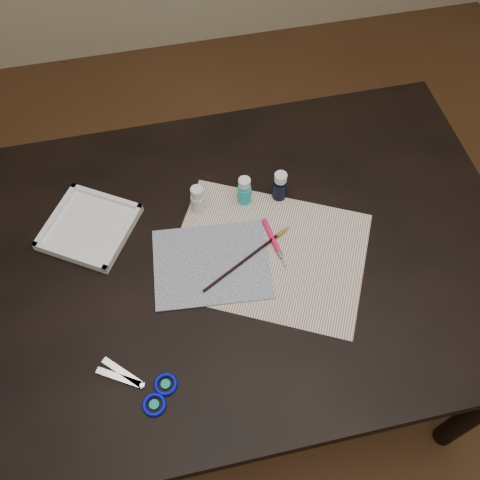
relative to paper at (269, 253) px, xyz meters
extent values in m
cube|color=#422614|center=(-0.06, 0.02, -0.76)|extent=(3.50, 3.50, 0.02)
cube|color=black|center=(-0.06, 0.02, -0.38)|extent=(1.30, 0.90, 0.75)
cube|color=white|center=(0.00, 0.00, 0.00)|extent=(0.54, 0.50, 0.00)
cube|color=#131C3A|center=(-0.14, 0.00, 0.00)|extent=(0.28, 0.23, 0.00)
cylinder|color=silver|center=(-0.14, 0.16, 0.04)|extent=(0.04, 0.04, 0.08)
cylinder|color=#1FB1B8|center=(-0.02, 0.16, 0.04)|extent=(0.04, 0.04, 0.08)
cylinder|color=black|center=(0.06, 0.16, 0.04)|extent=(0.04, 0.04, 0.08)
cube|color=white|center=(-0.40, 0.16, 0.01)|extent=(0.26, 0.26, 0.02)
camera|label=1|loc=(-0.20, -0.61, 1.07)|focal=40.00mm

